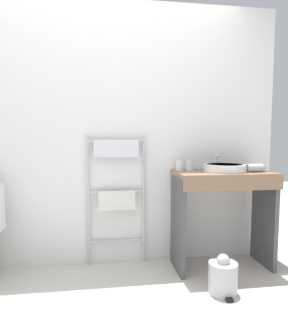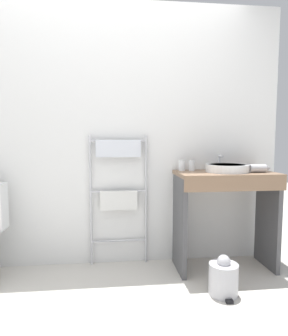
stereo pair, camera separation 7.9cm
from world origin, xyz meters
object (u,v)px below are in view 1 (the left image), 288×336
at_px(sink_basin, 225,168).
at_px(towel_radiator, 117,181).
at_px(cup_near_wall, 180,165).
at_px(hair_dryer, 255,168).
at_px(cup_near_edge, 190,165).
at_px(trash_bin, 223,277).

bearing_deg(sink_basin, towel_radiator, 168.50).
bearing_deg(cup_near_wall, hair_dryer, -18.07).
bearing_deg(cup_near_wall, sink_basin, -21.39).
distance_m(cup_near_wall, cup_near_edge, 0.09).
xyz_separation_m(towel_radiator, cup_near_edge, (0.68, -0.07, 0.14)).
distance_m(cup_near_wall, hair_dryer, 0.67).
height_order(towel_radiator, trash_bin, towel_radiator).
height_order(towel_radiator, cup_near_edge, towel_radiator).
bearing_deg(trash_bin, cup_near_wall, 107.27).
height_order(hair_dryer, trash_bin, hair_dryer).
distance_m(sink_basin, trash_bin, 0.94).
height_order(sink_basin, cup_near_wall, cup_near_wall).
distance_m(cup_near_edge, trash_bin, 1.01).
xyz_separation_m(cup_near_edge, trash_bin, (0.10, -0.59, -0.81)).
relative_size(hair_dryer, trash_bin, 0.63).
bearing_deg(hair_dryer, cup_near_wall, 161.93).
bearing_deg(cup_near_wall, towel_radiator, 175.30).
bearing_deg(towel_radiator, hair_dryer, -11.81).
relative_size(towel_radiator, cup_near_wall, 12.23).
height_order(cup_near_edge, trash_bin, cup_near_edge).
relative_size(cup_near_edge, hair_dryer, 0.49).
relative_size(cup_near_wall, cup_near_edge, 1.03).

